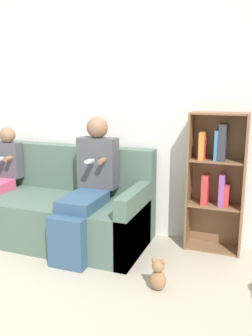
{
  "coord_description": "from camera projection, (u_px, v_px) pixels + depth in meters",
  "views": [
    {
      "loc": [
        1.95,
        -2.54,
        1.56
      ],
      "look_at": [
        0.76,
        0.6,
        0.81
      ],
      "focal_mm": 38.0,
      "sensor_mm": 36.0,
      "label": 1
    }
  ],
  "objects": [
    {
      "name": "ground_plane",
      "position": [
        28.0,
        259.0,
        3.33
      ],
      "size": [
        14.0,
        14.0,
        0.0
      ],
      "primitive_type": "plane",
      "color": "#B2A893"
    },
    {
      "name": "teddy_bear",
      "position": [
        158.0,
        275.0,
        2.8
      ],
      "size": [
        0.13,
        0.11,
        0.27
      ],
      "color": "#936B47",
      "rests_on": "ground_plane"
    },
    {
      "name": "adult_seated",
      "position": [
        88.0,
        183.0,
        3.44
      ],
      "size": [
        0.4,
        0.83,
        1.3
      ],
      "color": "#335170",
      "rests_on": "ground_plane"
    },
    {
      "name": "bookshelf",
      "position": [
        216.0,
        176.0,
        3.42
      ],
      "size": [
        0.53,
        0.27,
        1.35
      ],
      "color": "brown",
      "rests_on": "ground_plane"
    },
    {
      "name": "couch",
      "position": [
        52.0,
        208.0,
        3.79
      ],
      "size": [
        2.07,
        0.89,
        0.96
      ],
      "color": "#4C6656",
      "rests_on": "ground_plane"
    },
    {
      "name": "back_wall",
      "position": [
        76.0,
        115.0,
        3.99
      ],
      "size": [
        10.0,
        0.06,
        2.55
      ],
      "color": "silver",
      "rests_on": "ground_plane"
    }
  ]
}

